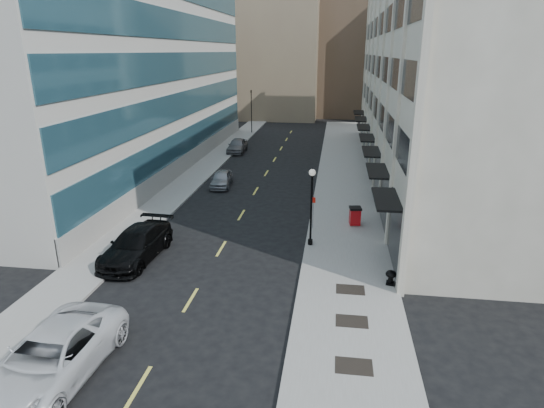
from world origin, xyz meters
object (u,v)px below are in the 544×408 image
(car_silver_sedan, at_px, (222,179))
(sign_post, at_px, (313,207))
(car_white_van, at_px, (51,357))
(lamppost, at_px, (311,200))
(car_grey_sedan, at_px, (237,146))
(trash_bin, at_px, (355,215))
(car_black_pickup, at_px, (136,245))
(urn_planter, at_px, (391,276))
(traffic_signal, at_px, (251,93))

(car_silver_sedan, relative_size, sign_post, 1.78)
(car_white_van, relative_size, lamppost, 1.36)
(car_grey_sedan, xyz_separation_m, sign_post, (10.10, -23.27, 0.83))
(trash_bin, bearing_deg, car_grey_sedan, 112.33)
(car_black_pickup, height_order, urn_planter, car_black_pickup)
(car_silver_sedan, xyz_separation_m, car_grey_sedan, (-1.60, 14.00, 0.12))
(traffic_signal, distance_m, car_grey_sedan, 13.91)
(car_black_pickup, distance_m, car_grey_sedan, 29.00)
(traffic_signal, distance_m, sign_post, 38.06)
(car_grey_sedan, distance_m, urn_planter, 33.60)
(traffic_signal, distance_m, car_black_pickup, 42.29)
(car_black_pickup, height_order, car_silver_sedan, car_black_pickup)
(sign_post, bearing_deg, car_black_pickup, -133.38)
(car_white_van, relative_size, sign_post, 2.84)
(car_black_pickup, xyz_separation_m, car_silver_sedan, (1.21, 15.00, -0.17))
(lamppost, bearing_deg, trash_bin, 53.27)
(car_white_van, xyz_separation_m, car_black_pickup, (-1.21, 10.00, -0.04))
(car_white_van, height_order, sign_post, sign_post)
(car_grey_sedan, relative_size, trash_bin, 3.81)
(traffic_signal, bearing_deg, trash_bin, -68.94)
(trash_bin, relative_size, urn_planter, 1.67)
(traffic_signal, relative_size, car_black_pickup, 1.16)
(trash_bin, distance_m, sign_post, 3.07)
(car_black_pickup, relative_size, lamppost, 1.25)
(car_silver_sedan, bearing_deg, sign_post, -52.49)
(trash_bin, xyz_separation_m, lamppost, (-2.77, -3.71, 2.16))
(car_silver_sedan, relative_size, urn_planter, 5.48)
(trash_bin, bearing_deg, car_black_pickup, -159.28)
(traffic_signal, bearing_deg, urn_planter, -70.80)
(car_grey_sedan, bearing_deg, traffic_signal, 92.42)
(car_white_van, bearing_deg, traffic_signal, 95.24)
(trash_bin, bearing_deg, traffic_signal, 103.33)
(trash_bin, bearing_deg, sign_post, -167.32)
(lamppost, bearing_deg, sign_post, 90.00)
(car_white_van, distance_m, sign_post, 17.90)
(car_black_pickup, bearing_deg, car_white_van, -79.49)
(traffic_signal, relative_size, car_grey_sedan, 1.46)
(traffic_signal, height_order, car_black_pickup, traffic_signal)
(traffic_signal, distance_m, lamppost, 40.51)
(car_black_pickup, relative_size, sign_post, 2.60)
(car_silver_sedan, bearing_deg, car_black_pickup, -99.63)
(car_silver_sedan, distance_m, sign_post, 12.61)
(car_white_van, distance_m, urn_planter, 15.45)
(lamppost, height_order, urn_planter, lamppost)
(car_white_van, height_order, car_grey_sedan, car_white_van)
(sign_post, bearing_deg, lamppost, -73.94)
(car_white_van, xyz_separation_m, urn_planter, (12.80, 8.64, -0.31))
(traffic_signal, distance_m, urn_planter, 46.19)
(car_black_pickup, distance_m, car_silver_sedan, 15.05)
(lamppost, bearing_deg, car_black_pickup, -162.56)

